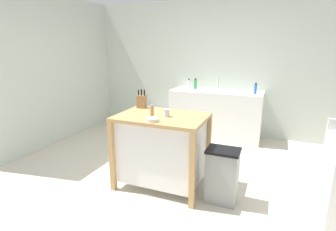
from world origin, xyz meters
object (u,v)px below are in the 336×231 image
trash_bin (222,175)px  bottle_hand_soap (255,89)px  bowl_ceramic_wide (152,119)px  pepper_grinder (152,111)px  sink_faucet (218,84)px  bottle_dish_soap (195,84)px  bottle_spray_cleaner (189,84)px  kitchen_island (162,147)px  drinking_cup (167,113)px  knife_block (142,101)px

trash_bin → bottle_hand_soap: bearing=86.3°
bowl_ceramic_wide → pepper_grinder: 0.18m
bowl_ceramic_wide → bottle_hand_soap: bottle_hand_soap is taller
sink_faucet → bottle_dish_soap: size_ratio=1.06×
bottle_hand_soap → sink_faucet: bearing=163.1°
bowl_ceramic_wide → bottle_spray_cleaner: 2.40m
bottle_hand_soap → bowl_ceramic_wide: bearing=-111.4°
bottle_hand_soap → bottle_spray_cleaner: (-1.25, 0.08, 0.00)m
trash_bin → sink_faucet: bearing=103.7°
kitchen_island → bottle_dish_soap: bottle_dish_soap is taller
bottle_hand_soap → drinking_cup: bearing=-112.2°
sink_faucet → bottle_spray_cleaner: (-0.55, -0.13, -0.02)m
knife_block → pepper_grinder: knife_block is taller
bottle_dish_soap → bowl_ceramic_wide: bearing=-84.3°
knife_block → bowl_ceramic_wide: size_ratio=1.85×
kitchen_island → bottle_spray_cleaner: bearing=99.3°
trash_bin → kitchen_island: bearing=174.0°
knife_block → trash_bin: size_ratio=0.40×
trash_bin → bowl_ceramic_wide: bearing=-165.9°
drinking_cup → bottle_hand_soap: size_ratio=0.45×
kitchen_island → bottle_dish_soap: bearing=96.2°
knife_block → sink_faucet: size_ratio=1.14×
pepper_grinder → bottle_dish_soap: (-0.17, 2.31, 0.01)m
kitchen_island → knife_block: 0.70m
bottle_spray_cleaner → kitchen_island: bearing=-80.7°
kitchen_island → sink_faucet: size_ratio=4.84×
bowl_ceramic_wide → sink_faucet: size_ratio=0.62×
pepper_grinder → bottle_dish_soap: bearing=94.1°
bowl_ceramic_wide → trash_bin: bowl_ceramic_wide is taller
knife_block → pepper_grinder: size_ratio=1.62×
bowl_ceramic_wide → bottle_dish_soap: size_ratio=0.66×
knife_block → bottle_spray_cleaner: knife_block is taller
bottle_spray_cleaner → bottle_dish_soap: bearing=40.9°
sink_faucet → bottle_dish_soap: (-0.44, -0.04, -0.01)m
bottle_dish_soap → knife_block: bearing=-95.2°
knife_block → bowl_ceramic_wide: (0.42, -0.54, -0.07)m
trash_bin → bottle_spray_cleaner: 2.54m
bottle_dish_soap → sink_faucet: bearing=5.0°
kitchen_island → knife_block: (-0.41, 0.27, 0.49)m
knife_block → trash_bin: 1.42m
drinking_cup → pepper_grinder: 0.17m
bowl_ceramic_wide → bottle_dish_soap: (-0.25, 2.46, 0.06)m
trash_bin → pepper_grinder: bearing=-177.7°
bowl_ceramic_wide → knife_block: bearing=127.8°
drinking_cup → bottle_hand_soap: bottle_hand_soap is taller
knife_block → bottle_hand_soap: knife_block is taller
kitchen_island → pepper_grinder: size_ratio=6.86×
drinking_cup → pepper_grinder: pepper_grinder is taller
bowl_ceramic_wide → bottle_hand_soap: (0.90, 2.29, 0.06)m
sink_faucet → bottle_spray_cleaner: sink_faucet is taller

